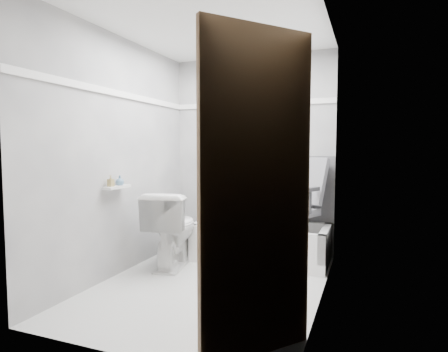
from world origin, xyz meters
The scene contains 19 objects.
floor centered at (0.00, 0.00, 0.00)m, with size 2.60×2.60×0.00m, color white.
ceiling centered at (0.00, 0.00, 2.40)m, with size 2.60×2.60×0.00m, color silver.
wall_back centered at (0.00, 1.30, 1.20)m, with size 2.00×0.02×2.40m, color slate.
wall_front centered at (0.00, -1.30, 1.20)m, with size 2.00×0.02×2.40m, color slate.
wall_left centered at (-1.00, 0.00, 1.20)m, with size 0.02×2.60×2.40m, color slate.
wall_right centered at (1.00, 0.00, 1.20)m, with size 0.02×2.60×2.40m, color slate.
bathtub centered at (0.23, 0.93, 0.21)m, with size 1.50×0.70×0.42m, color white, non-canonical shape.
office_chair centered at (0.54, 0.97, 0.65)m, with size 0.61×0.61×1.06m, color slate, non-canonical shape.
toilet centered at (-0.62, 0.40, 0.40)m, with size 0.46×0.82×0.80m, color white.
door centered at (0.98, -1.28, 1.00)m, with size 0.78×0.78×2.00m, color #53381E, non-canonical shape.
window centered at (0.25, 1.29, 2.02)m, with size 0.66×0.04×0.40m, color black, non-canonical shape.
backerboard centered at (0.25, 1.29, 0.80)m, with size 1.50×0.02×0.78m, color #4C4C4F.
trim_back centered at (0.00, 1.29, 1.82)m, with size 2.00×0.02×0.06m, color white.
trim_left centered at (-0.99, 0.00, 1.82)m, with size 0.02×2.60×0.06m, color white.
pole centered at (0.02, 1.06, 1.05)m, with size 0.02×0.02×1.95m, color white.
shelf centered at (-0.93, -0.14, 0.90)m, with size 0.10×0.32×0.03m, color silver.
soap_bottle_a centered at (-0.94, -0.22, 0.97)m, with size 0.05×0.05×0.11m, color olive.
soap_bottle_b centered at (-0.94, -0.08, 0.96)m, with size 0.08×0.08×0.11m, color slate.
faucet centered at (-0.20, 1.27, 0.55)m, with size 0.26×0.10×0.16m, color silver, non-canonical shape.
Camera 1 is at (1.35, -3.14, 1.27)m, focal length 30.00 mm.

